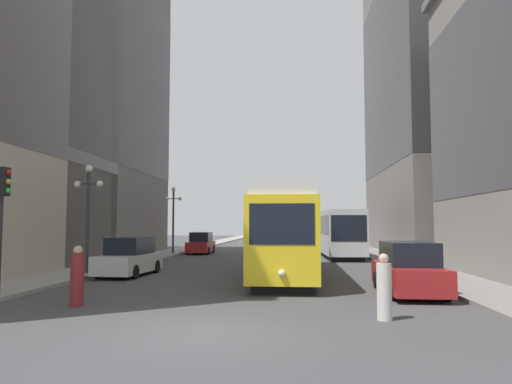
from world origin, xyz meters
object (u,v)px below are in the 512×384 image
at_px(lamp_post_left_far, 173,210).
at_px(pedestrian_crossing_near, 77,278).
at_px(parked_car_right_far, 408,270).
at_px(traffic_light_near_left, 2,196).
at_px(parked_car_left_mid, 130,258).
at_px(streetcar, 286,231).
at_px(lamp_post_left_near, 88,201).
at_px(pedestrian_crossing_far, 384,289).
at_px(parked_car_left_near, 201,244).
at_px(transit_bus, 338,231).

bearing_deg(lamp_post_left_far, pedestrian_crossing_near, -82.10).
bearing_deg(parked_car_right_far, traffic_light_near_left, 9.91).
xyz_separation_m(parked_car_left_mid, traffic_light_near_left, (-1.68, -7.45, 2.51)).
xyz_separation_m(streetcar, lamp_post_left_near, (-9.41, -1.26, 1.45)).
xyz_separation_m(pedestrian_crossing_far, lamp_post_left_near, (-12.06, 9.31, 2.77)).
bearing_deg(streetcar, lamp_post_left_far, 123.02).
height_order(pedestrian_crossing_near, lamp_post_left_near, lamp_post_left_near).
distance_m(parked_car_left_mid, lamp_post_left_near, 3.35).
distance_m(parked_car_right_far, pedestrian_crossing_far, 4.93).
distance_m(lamp_post_left_near, lamp_post_left_far, 15.93).
distance_m(streetcar, parked_car_left_near, 18.38).
xyz_separation_m(streetcar, pedestrian_crossing_near, (-6.10, -9.19, -1.27)).
height_order(streetcar, lamp_post_left_near, lamp_post_left_near).
distance_m(transit_bus, pedestrian_crossing_far, 23.97).
bearing_deg(parked_car_left_near, transit_bus, -17.93).
height_order(traffic_light_near_left, lamp_post_left_far, lamp_post_left_far).
bearing_deg(transit_bus, pedestrian_crossing_near, -115.53).
height_order(parked_car_right_far, traffic_light_near_left, traffic_light_near_left).
relative_size(streetcar, pedestrian_crossing_far, 8.47).
bearing_deg(parked_car_right_far, transit_bus, -87.70).
relative_size(parked_car_left_near, traffic_light_near_left, 1.13).
bearing_deg(pedestrian_crossing_near, parked_car_right_far, -104.88).
distance_m(pedestrian_crossing_far, traffic_light_near_left, 12.35).
bearing_deg(parked_car_left_mid, lamp_post_left_near, -162.26).
bearing_deg(parked_car_left_mid, pedestrian_crossing_near, -77.71).
distance_m(pedestrian_crossing_far, lamp_post_left_far, 28.12).
height_order(streetcar, pedestrian_crossing_far, streetcar).
xyz_separation_m(transit_bus, lamp_post_left_far, (-13.15, 1.32, 1.74)).
xyz_separation_m(pedestrian_crossing_far, traffic_light_near_left, (-11.84, 2.37, 2.58)).
bearing_deg(traffic_light_near_left, parked_car_left_near, 86.14).
bearing_deg(lamp_post_left_near, transit_bus, 48.01).
relative_size(transit_bus, parked_car_left_mid, 2.37).
bearing_deg(transit_bus, traffic_light_near_left, -122.90).
xyz_separation_m(transit_bus, pedestrian_crossing_near, (-9.84, -22.54, -1.11)).
distance_m(transit_bus, lamp_post_left_near, 19.72).
xyz_separation_m(pedestrian_crossing_near, lamp_post_left_far, (-3.31, 23.85, 2.86)).
height_order(transit_bus, lamp_post_left_near, lamp_post_left_near).
bearing_deg(transit_bus, lamp_post_left_far, 172.35).
height_order(parked_car_left_mid, pedestrian_crossing_near, parked_car_left_mid).
bearing_deg(lamp_post_left_near, streetcar, 7.63).
bearing_deg(streetcar, lamp_post_left_near, -172.05).
bearing_deg(parked_car_left_near, pedestrian_crossing_far, -70.81).
bearing_deg(parked_car_right_far, parked_car_left_mid, -23.17).
xyz_separation_m(streetcar, lamp_post_left_far, (-9.41, 14.66, 1.59)).
height_order(parked_car_left_near, lamp_post_left_far, lamp_post_left_far).
bearing_deg(lamp_post_left_far, parked_car_right_far, -56.25).
xyz_separation_m(parked_car_left_near, parked_car_left_mid, (0.00, -17.48, -0.00)).
relative_size(parked_car_right_far, pedestrian_crossing_near, 2.64).
height_order(transit_bus, parked_car_right_far, transit_bus).
distance_m(parked_car_left_mid, parked_car_right_far, 12.95).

